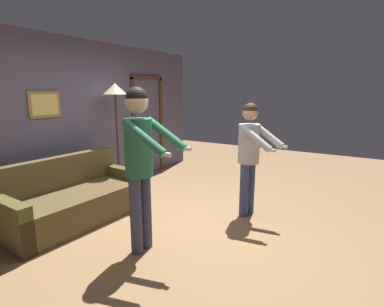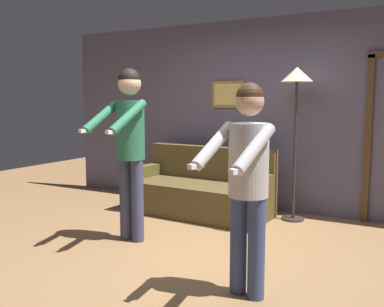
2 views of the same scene
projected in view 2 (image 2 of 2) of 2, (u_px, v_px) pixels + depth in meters
name	position (u px, v px, depth m)	size (l,w,h in m)	color
ground_plane	(188.00, 254.00, 4.17)	(12.00, 12.00, 0.00)	olive
back_wall_assembly	(264.00, 115.00, 5.84)	(6.40, 0.10, 2.60)	#54506B
couch	(199.00, 193.00, 5.68)	(1.95, 0.96, 0.87)	brown
torchiere_lamp	(297.00, 89.00, 5.21)	(0.39, 0.39, 1.90)	#332D28
person_standing_left	(129.00, 136.00, 4.46)	(0.45, 0.71, 1.82)	#3B4163
person_standing_right	(247.00, 171.00, 3.17)	(0.51, 0.66, 1.62)	#374575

